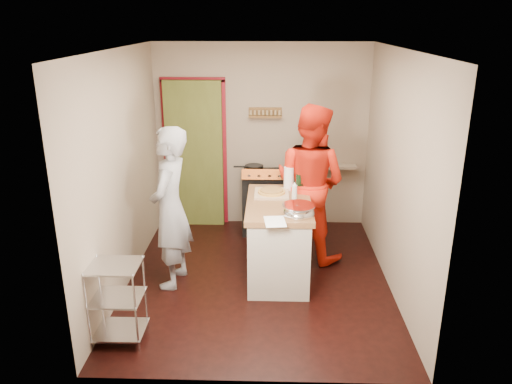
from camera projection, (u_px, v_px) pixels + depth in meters
floor at (258, 279)px, 5.86m from camera, size 3.50×3.50×0.00m
back_wall at (217, 147)px, 7.18m from camera, size 3.00×0.44×2.60m
left_wall at (122, 172)px, 5.47m from camera, size 0.04×3.50×2.60m
right_wall at (397, 174)px, 5.38m from camera, size 0.04×3.50×2.60m
ceiling at (259, 48)px, 4.99m from camera, size 3.00×3.50×0.02m
stove at (264, 201)px, 7.05m from camera, size 0.60×0.63×1.00m
wire_shelving at (117, 299)px, 4.62m from camera, size 0.48×0.40×0.80m
island at (279, 237)px, 5.78m from camera, size 0.74×1.37×1.24m
person_stripe at (170, 208)px, 5.48m from camera, size 0.52×0.72×1.83m
person_red at (310, 183)px, 6.15m from camera, size 1.20×1.14×1.95m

